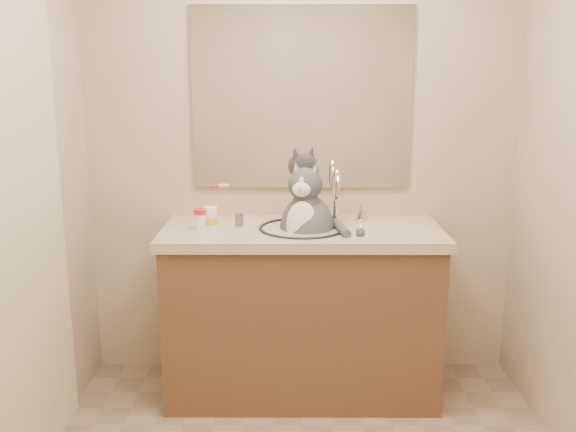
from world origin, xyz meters
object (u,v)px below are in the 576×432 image
object	(u,v)px
cat	(307,225)
pill_bottle_redcap	(201,220)
grey_canister	(239,220)
pill_bottle_orange	(211,219)

from	to	relation	value
cat	pill_bottle_redcap	world-z (taller)	cat
cat	grey_canister	xyz separation A→B (m)	(-0.33, 0.04, 0.02)
pill_bottle_redcap	cat	bearing A→B (deg)	6.03
cat	pill_bottle_orange	bearing A→B (deg)	-158.80
grey_canister	pill_bottle_redcap	bearing A→B (deg)	-152.38
pill_bottle_redcap	grey_canister	xyz separation A→B (m)	(0.17, 0.09, -0.02)
cat	grey_canister	distance (m)	0.33
pill_bottle_redcap	pill_bottle_orange	world-z (taller)	pill_bottle_orange
cat	pill_bottle_redcap	xyz separation A→B (m)	(-0.50, -0.05, 0.04)
cat	pill_bottle_orange	distance (m)	0.46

